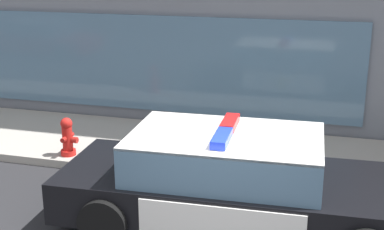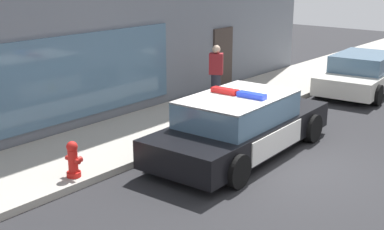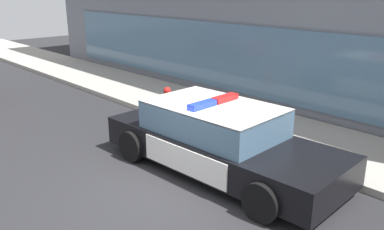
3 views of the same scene
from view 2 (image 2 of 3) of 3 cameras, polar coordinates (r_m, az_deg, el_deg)
ground at (r=11.24m, az=10.65°, el=-5.62°), size 48.00×48.00×0.00m
sidewalk at (r=13.38m, az=-3.88°, el=-1.43°), size 48.00×2.74×0.15m
police_cruiser at (r=11.64m, az=5.37°, el=-1.08°), size 5.17×2.29×1.49m
fire_hydrant at (r=10.33m, az=-12.92°, el=-4.79°), size 0.34×0.39×0.73m
car_down_street at (r=18.20m, az=18.25°, el=4.37°), size 4.55×2.34×1.29m
pedestrian_on_sidewalk at (r=15.39m, az=2.65°, el=4.56°), size 0.43×0.48×1.71m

